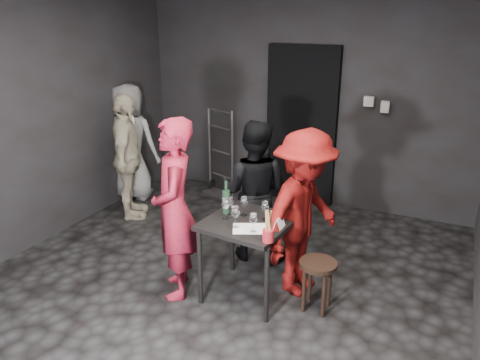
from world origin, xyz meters
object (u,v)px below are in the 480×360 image
at_px(hand_truck, 220,178).
at_px(tasting_table, 248,231).
at_px(breadstick_cup, 268,227).
at_px(bystander_cream, 127,154).
at_px(bystander_grey, 130,139).
at_px(man_maroon, 304,211).
at_px(server_red, 174,200).
at_px(stool, 318,272).
at_px(wine_bottle, 226,201).
at_px(woman_black, 254,191).

height_order(hand_truck, tasting_table, hand_truck).
xyz_separation_m(tasting_table, breadstick_cup, (0.31, -0.29, 0.23)).
distance_m(bystander_cream, bystander_grey, 0.68).
relative_size(man_maroon, bystander_grey, 0.95).
height_order(hand_truck, server_red, server_red).
distance_m(stool, wine_bottle, 1.03).
bearing_deg(breadstick_cup, tasting_table, 137.03).
distance_m(server_red, man_maroon, 1.17).
xyz_separation_m(tasting_table, bystander_cream, (-2.07, 0.95, 0.18)).
bearing_deg(woman_black, stool, 136.69).
bearing_deg(hand_truck, man_maroon, -26.08).
bearing_deg(bystander_cream, man_maroon, -135.30).
xyz_separation_m(woman_black, breadstick_cup, (0.56, -0.97, 0.13)).
relative_size(tasting_table, wine_bottle, 2.45).
relative_size(woman_black, wine_bottle, 4.87).
relative_size(stool, bystander_cream, 0.28).
bearing_deg(bystander_grey, woman_black, 152.21).
relative_size(tasting_table, stool, 1.60).
distance_m(tasting_table, stool, 0.71).
bearing_deg(bystander_grey, man_maroon, 149.58).
bearing_deg(server_red, bystander_cream, -161.39).
height_order(bystander_grey, breadstick_cup, bystander_grey).
xyz_separation_m(bystander_grey, breadstick_cup, (2.77, -1.79, 0.03)).
bearing_deg(server_red, woman_black, 126.07).
relative_size(server_red, woman_black, 1.25).
xyz_separation_m(wine_bottle, breadstick_cup, (0.56, -0.36, 0.01)).
bearing_deg(wine_bottle, woman_black, 89.47).
bearing_deg(bystander_cream, woman_black, -128.63).
height_order(stool, wine_bottle, wine_bottle).
xyz_separation_m(server_red, breadstick_cup, (0.92, -0.05, -0.05)).
distance_m(woman_black, bystander_cream, 1.85).
relative_size(hand_truck, wine_bottle, 3.97).
bearing_deg(wine_bottle, stool, -1.83).
xyz_separation_m(bystander_cream, bystander_grey, (-0.39, 0.55, 0.02)).
bearing_deg(woman_black, bystander_cream, -15.87).
bearing_deg(tasting_table, bystander_cream, 155.43).
xyz_separation_m(hand_truck, woman_black, (1.19, -1.48, 0.52)).
height_order(tasting_table, breadstick_cup, breadstick_cup).
bearing_deg(server_red, hand_truck, 166.60).
bearing_deg(woman_black, breadstick_cup, 112.07).
bearing_deg(stool, breadstick_cup, -135.57).
distance_m(hand_truck, server_red, 2.64).
height_order(hand_truck, bystander_cream, bystander_cream).
xyz_separation_m(server_red, man_maroon, (1.03, 0.52, -0.11)).
distance_m(woman_black, breadstick_cup, 1.13).
height_order(bystander_cream, breadstick_cup, bystander_cream).
bearing_deg(woman_black, wine_bottle, 81.77).
bearing_deg(hand_truck, tasting_table, -37.21).
distance_m(bystander_cream, wine_bottle, 2.02).
distance_m(man_maroon, wine_bottle, 0.71).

